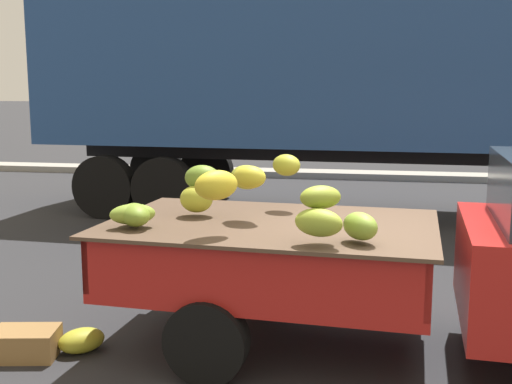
% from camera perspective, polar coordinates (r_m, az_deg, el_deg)
% --- Properties ---
extents(ground, '(220.00, 220.00, 0.00)m').
position_cam_1_polar(ground, '(5.44, 14.95, -14.77)').
color(ground, '#28282B').
extents(curb_strip, '(80.00, 0.80, 0.16)m').
position_cam_1_polar(curb_strip, '(15.97, 12.05, 1.44)').
color(curb_strip, gray).
rests_on(curb_strip, ground).
extents(pickup_truck, '(4.90, 2.09, 1.70)m').
position_cam_1_polar(pickup_truck, '(5.26, 21.85, -5.75)').
color(pickup_truck, '#B21E19').
rests_on(pickup_truck, ground).
extents(semi_trailer, '(12.09, 3.05, 3.95)m').
position_cam_1_polar(semi_trailer, '(11.05, 11.51, 10.89)').
color(semi_trailer, navy).
rests_on(semi_trailer, ground).
extents(fallen_banana_bunch_near_tailgate, '(0.47, 0.47, 0.20)m').
position_cam_1_polar(fallen_banana_bunch_near_tailgate, '(5.64, -15.47, -12.79)').
color(fallen_banana_bunch_near_tailgate, gold).
rests_on(fallen_banana_bunch_near_tailgate, ground).
extents(produce_crate, '(0.58, 0.45, 0.23)m').
position_cam_1_polar(produce_crate, '(5.67, -20.11, -12.72)').
color(produce_crate, olive).
rests_on(produce_crate, ground).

